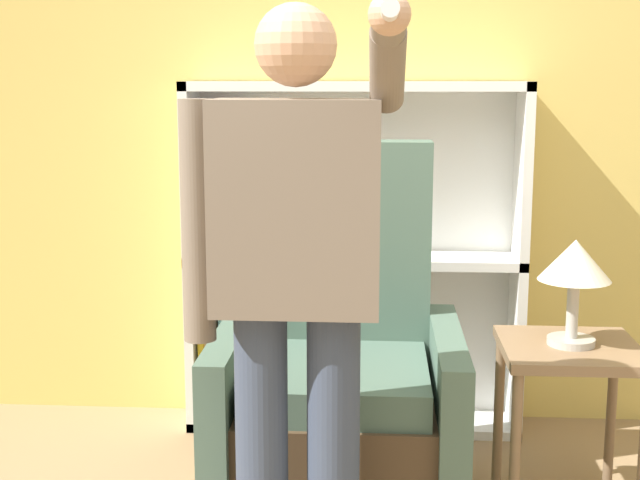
% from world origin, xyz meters
% --- Properties ---
extents(wall_back, '(8.00, 0.06, 2.80)m').
position_xyz_m(wall_back, '(0.00, 2.03, 1.40)').
color(wall_back, '#E0C160').
rests_on(wall_back, ground_plane).
extents(bookcase, '(1.45, 0.28, 1.52)m').
position_xyz_m(bookcase, '(-0.23, 1.87, 0.72)').
color(bookcase, white).
rests_on(bookcase, ground_plane).
extents(armchair, '(0.85, 0.81, 1.31)m').
position_xyz_m(armchair, '(-0.09, 1.10, 0.40)').
color(armchair, '#4C3823').
rests_on(armchair, ground_plane).
extents(person_standing, '(0.60, 0.78, 1.73)m').
position_xyz_m(person_standing, '(-0.18, 0.43, 1.00)').
color(person_standing, '#384256').
rests_on(person_standing, ground_plane).
extents(side_table, '(0.47, 0.47, 0.64)m').
position_xyz_m(side_table, '(0.70, 1.05, 0.53)').
color(side_table, '#846647').
rests_on(side_table, ground_plane).
extents(table_lamp, '(0.24, 0.24, 0.36)m').
position_xyz_m(table_lamp, '(0.70, 1.05, 0.90)').
color(table_lamp, '#B7B2A8').
rests_on(table_lamp, side_table).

